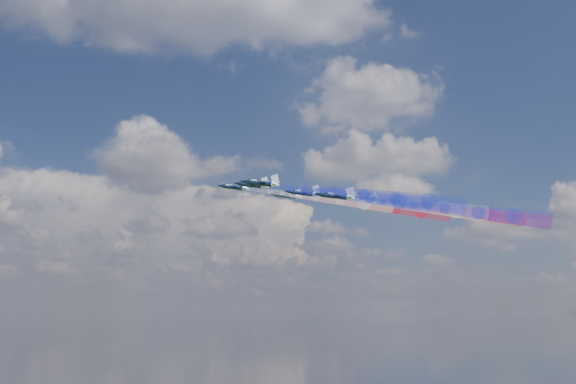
{
  "coord_description": "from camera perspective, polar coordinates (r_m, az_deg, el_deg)",
  "views": [
    {
      "loc": [
        -13.03,
        -157.51,
        132.48
      ],
      "look_at": [
        -12.36,
        -4.26,
        161.93
      ],
      "focal_mm": 39.14,
      "sensor_mm": 36.0,
      "label": 1
    }
  ],
  "objects": [
    {
      "name": "trail_outer_right",
      "position": [
        159.83,
        12.8,
        -1.48
      ],
      "size": [
        36.22,
        22.8,
        11.35
      ],
      "primitive_type": null,
      "rotation": [
        0.19,
        -0.06,
        1.04
      ],
      "color": "red"
    },
    {
      "name": "jet_center_third",
      "position": [
        153.45,
        1.33,
        -0.09
      ],
      "size": [
        13.73,
        12.9,
        5.36
      ],
      "primitive_type": null,
      "rotation": [
        0.19,
        -0.06,
        1.04
      ],
      "color": "black"
    },
    {
      "name": "jet_outer_right",
      "position": [
        168.89,
        4.88,
        -0.58
      ],
      "size": [
        13.73,
        12.9,
        5.36
      ],
      "primitive_type": null,
      "rotation": [
        0.19,
        -0.06,
        1.04
      ],
      "color": "black"
    },
    {
      "name": "jet_outer_left",
      "position": [
        136.8,
        -2.52,
        0.81
      ],
      "size": [
        13.73,
        12.9,
        5.36
      ],
      "primitive_type": null,
      "rotation": [
        0.19,
        -0.06,
        1.04
      ],
      "color": "black"
    },
    {
      "name": "jet_rear_right",
      "position": [
        156.48,
        6.53,
        -0.73
      ],
      "size": [
        13.73,
        12.9,
        5.36
      ],
      "primitive_type": null,
      "rotation": [
        0.19,
        -0.06,
        1.04
      ],
      "color": "black"
    },
    {
      "name": "trail_rear_left",
      "position": [
        129.26,
        14.06,
        -1.47
      ],
      "size": [
        36.22,
        22.8,
        11.35
      ],
      "primitive_type": null,
      "rotation": [
        0.19,
        -0.06,
        1.04
      ],
      "color": "#1A27E0"
    },
    {
      "name": "trail_inner_right",
      "position": [
        157.67,
        7.51,
        -1.24
      ],
      "size": [
        36.22,
        22.8,
        11.35
      ],
      "primitive_type": null,
      "rotation": [
        0.19,
        -0.06,
        1.04
      ],
      "color": "red"
    },
    {
      "name": "trail_rear_right",
      "position": [
        148.24,
        15.2,
        -1.71
      ],
      "size": [
        36.22,
        22.8,
        11.35
      ],
      "primitive_type": null,
      "rotation": [
        0.19,
        -0.06,
        1.04
      ],
      "color": "red"
    },
    {
      "name": "jet_rear_left",
      "position": [
        138.2,
        4.29,
        -0.37
      ],
      "size": [
        13.73,
        12.9,
        5.36
      ],
      "primitive_type": null,
      "rotation": [
        0.19,
        -0.06,
        1.04
      ],
      "color": "black"
    },
    {
      "name": "jet_inner_right",
      "position": [
        168.75,
        -0.15,
        -0.33
      ],
      "size": [
        13.73,
        12.9,
        5.36
      ],
      "primitive_type": null,
      "rotation": [
        0.19,
        -0.06,
        1.04
      ],
      "color": "black"
    },
    {
      "name": "trail_lead",
      "position": [
        153.38,
        2.5,
        -0.44
      ],
      "size": [
        36.22,
        22.8,
        11.35
      ],
      "primitive_type": null,
      "rotation": [
        0.19,
        -0.06,
        1.04
      ],
      "color": "white"
    },
    {
      "name": "trail_outer_left",
      "position": [
        125.1,
        6.9,
        -0.22
      ],
      "size": [
        36.22,
        22.8,
        11.35
      ],
      "primitive_type": null,
      "rotation": [
        0.19,
        -0.06,
        1.04
      ],
      "color": "#1A27E0"
    },
    {
      "name": "trail_center_third",
      "position": [
        143.1,
        9.91,
        -1.07
      ],
      "size": [
        36.22,
        22.8,
        11.35
      ],
      "primitive_type": null,
      "rotation": [
        0.19,
        -0.06,
        1.04
      ],
      "color": "white"
    },
    {
      "name": "jet_inner_left",
      "position": [
        152.23,
        -3.32,
        0.65
      ],
      "size": [
        13.73,
        12.9,
        5.36
      ],
      "primitive_type": null,
      "rotation": [
        0.19,
        -0.06,
        1.04
      ],
      "color": "black"
    },
    {
      "name": "jet_lead",
      "position": [
        166.32,
        -4.95,
        0.43
      ],
      "size": [
        13.73,
        12.9,
        5.36
      ],
      "primitive_type": null,
      "rotation": [
        0.19,
        -0.06,
        1.04
      ],
      "color": "black"
    },
    {
      "name": "trail_inner_left",
      "position": [
        140.03,
        5.01,
        -0.29
      ],
      "size": [
        36.22,
        22.8,
        11.35
      ],
      "primitive_type": null,
      "rotation": [
        0.19,
        -0.06,
        1.04
      ],
      "color": "#1A27E0"
    }
  ]
}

